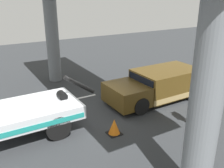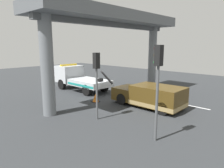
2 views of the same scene
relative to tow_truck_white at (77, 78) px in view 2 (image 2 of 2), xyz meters
The scene contains 10 objects.
ground_plane 4.84m from the tow_truck_white, behind, with size 60.00×40.00×0.10m, color #2D3033.
lane_stripe_west 10.98m from the tow_truck_white, 168.09° to the right, with size 2.60×0.16×0.01m, color silver.
lane_stripe_mid 5.33m from the tow_truck_white, 154.30° to the right, with size 2.60×0.16×0.01m, color silver.
lane_stripe_east 2.87m from the tow_truck_white, 59.62° to the right, with size 2.60×0.16×0.01m, color silver.
tow_truck_white is the anchor object (origin of this frame).
towed_van_green 8.60m from the tow_truck_white, behind, with size 5.21×2.25×1.58m.
overpass_structure 6.84m from the tow_truck_white, behind, with size 3.60×13.71×6.95m.
traffic_light_near 12.59m from the tow_truck_white, 159.70° to the left, with size 0.39×0.32×4.36m.
traffic_light_far 8.95m from the tow_truck_white, 150.62° to the left, with size 0.39×0.32×3.94m.
traffic_cone_orange 5.18m from the tow_truck_white, 158.98° to the left, with size 0.54×0.54×0.65m.
Camera 2 is at (-11.57, 12.02, 4.33)m, focal length 32.41 mm.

